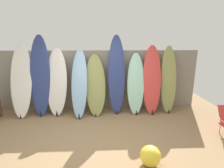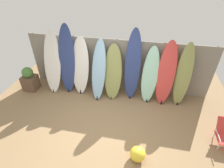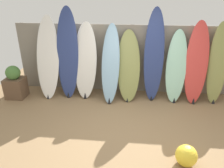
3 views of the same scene
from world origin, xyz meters
The scene contains 13 objects.
ground centered at (0.00, 0.00, 0.00)m, with size 7.68×7.68×0.00m, color #8E704C.
fence_back centered at (0.00, 2.01, 0.90)m, with size 6.08×0.11×1.80m.
surfboard_white_0 centered at (-2.10, 1.55, 1.01)m, with size 0.60×0.71×2.04m.
surfboard_navy_1 centered at (-1.59, 1.62, 1.12)m, with size 0.58×0.60×2.26m.
surfboard_white_2 centered at (-1.15, 1.61, 0.93)m, with size 0.59×0.59×1.89m.
surfboard_skyblue_3 centered at (-0.49, 1.50, 0.92)m, with size 0.45×0.80×1.87m.
surfboard_olive_4 centered at (-0.05, 1.60, 0.85)m, with size 0.63×0.75×1.71m.
surfboard_navy_5 centered at (0.55, 1.65, 1.12)m, with size 0.49×0.50×2.25m.
surfboard_seafoam_6 centered at (1.11, 1.63, 0.86)m, with size 0.56×0.68×1.75m.
surfboard_red_7 centered at (1.58, 1.62, 0.98)m, with size 0.59×0.67×1.97m.
surfboard_olive_8 centered at (2.08, 1.65, 0.97)m, with size 0.51×0.57×1.95m.
planter_box centered at (-2.95, 1.30, 0.39)m, with size 0.47×0.43×0.86m.
beach_ball centered at (0.97, -0.70, 0.18)m, with size 0.36×0.36×0.36m, color yellow.
Camera 3 is at (0.05, -3.54, 2.71)m, focal length 35.00 mm.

